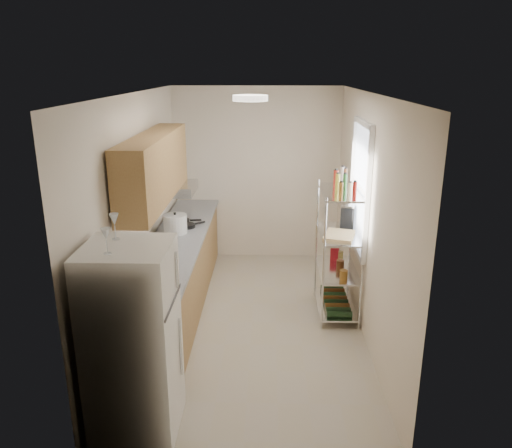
{
  "coord_description": "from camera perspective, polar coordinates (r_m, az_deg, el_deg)",
  "views": [
    {
      "loc": [
        0.18,
        -5.22,
        2.85
      ],
      "look_at": [
        0.04,
        0.25,
        1.13
      ],
      "focal_mm": 35.0,
      "sensor_mm": 36.0,
      "label": 1
    }
  ],
  "objects": [
    {
      "name": "room",
      "position": [
        5.44,
        -0.5,
        0.93
      ],
      "size": [
        2.52,
        4.42,
        2.62
      ],
      "color": "#B1A48F",
      "rests_on": "ground"
    },
    {
      "name": "counter_run",
      "position": [
        6.24,
        -8.83,
        -5.34
      ],
      "size": [
        0.63,
        3.51,
        0.9
      ],
      "color": "#9D7A43",
      "rests_on": "ground"
    },
    {
      "name": "upper_cabinets",
      "position": [
        5.56,
        -11.48,
        6.33
      ],
      "size": [
        0.33,
        2.2,
        0.72
      ],
      "primitive_type": "cube",
      "color": "#9D7A43",
      "rests_on": "room"
    },
    {
      "name": "range_hood",
      "position": [
        6.4,
        -9.22,
        4.06
      ],
      "size": [
        0.5,
        0.6,
        0.12
      ],
      "primitive_type": "cube",
      "color": "#B7BABC",
      "rests_on": "room"
    },
    {
      "name": "window",
      "position": [
        5.81,
        11.82,
        4.17
      ],
      "size": [
        0.06,
        1.0,
        1.46
      ],
      "primitive_type": "cube",
      "color": "white",
      "rests_on": "room"
    },
    {
      "name": "bakers_rack",
      "position": [
        5.84,
        9.52,
        -0.13
      ],
      "size": [
        0.45,
        0.9,
        1.73
      ],
      "color": "silver",
      "rests_on": "ground"
    },
    {
      "name": "ceiling_dome",
      "position": [
        4.93,
        -0.66,
        14.21
      ],
      "size": [
        0.34,
        0.34,
        0.05
      ],
      "primitive_type": "cylinder",
      "color": "white",
      "rests_on": "room"
    },
    {
      "name": "refrigerator",
      "position": [
        4.13,
        -13.85,
        -12.93
      ],
      "size": [
        0.66,
        0.66,
        1.59
      ],
      "primitive_type": "cube",
      "color": "white",
      "rests_on": "ground"
    },
    {
      "name": "wine_glass_a",
      "position": [
        3.65,
        -16.74,
        -1.88
      ],
      "size": [
        0.07,
        0.07,
        0.19
      ],
      "primitive_type": null,
      "color": "silver",
      "rests_on": "refrigerator"
    },
    {
      "name": "wine_glass_b",
      "position": [
        3.94,
        -15.84,
        -0.28
      ],
      "size": [
        0.07,
        0.07,
        0.21
      ],
      "primitive_type": null,
      "color": "silver",
      "rests_on": "refrigerator"
    },
    {
      "name": "rice_cooker",
      "position": [
        6.19,
        -9.21,
        0.02
      ],
      "size": [
        0.29,
        0.29,
        0.23
      ],
      "primitive_type": "cylinder",
      "color": "white",
      "rests_on": "counter_run"
    },
    {
      "name": "frying_pan_large",
      "position": [
        6.63,
        -8.6,
        0.35
      ],
      "size": [
        0.27,
        0.27,
        0.04
      ],
      "primitive_type": "cylinder",
      "rotation": [
        0.0,
        0.0,
        0.16
      ],
      "color": "black",
      "rests_on": "counter_run"
    },
    {
      "name": "frying_pan_small",
      "position": [
        6.41,
        -7.86,
        -0.2
      ],
      "size": [
        0.29,
        0.29,
        0.04
      ],
      "primitive_type": "cylinder",
      "rotation": [
        0.0,
        0.0,
        0.68
      ],
      "color": "black",
      "rests_on": "counter_run"
    },
    {
      "name": "cutting_board",
      "position": [
        5.76,
        9.51,
        -1.27
      ],
      "size": [
        0.42,
        0.48,
        0.03
      ],
      "primitive_type": "cube",
      "rotation": [
        0.0,
        0.0,
        -0.28
      ],
      "color": "tan",
      "rests_on": "bakers_rack"
    },
    {
      "name": "espresso_machine",
      "position": [
        6.11,
        10.42,
        1.02
      ],
      "size": [
        0.2,
        0.26,
        0.28
      ],
      "primitive_type": "cube",
      "rotation": [
        0.0,
        0.0,
        -0.18
      ],
      "color": "black",
      "rests_on": "bakers_rack"
    },
    {
      "name": "storage_bag",
      "position": [
        6.31,
        8.99,
        -3.28
      ],
      "size": [
        0.13,
        0.15,
        0.16
      ],
      "primitive_type": "cube",
      "rotation": [
        0.0,
        0.0,
        -0.23
      ],
      "color": "#A4141B",
      "rests_on": "bakers_rack"
    }
  ]
}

